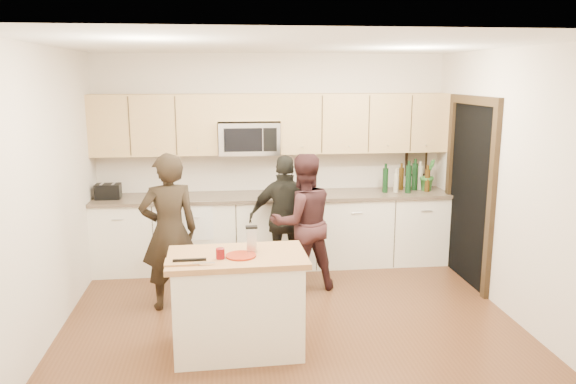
{
  "coord_description": "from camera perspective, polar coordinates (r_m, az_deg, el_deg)",
  "views": [
    {
      "loc": [
        -0.62,
        -5.26,
        2.42
      ],
      "look_at": [
        0.02,
        0.35,
        1.25
      ],
      "focal_mm": 35.0,
      "sensor_mm": 36.0,
      "label": 1
    }
  ],
  "objects": [
    {
      "name": "floor",
      "position": [
        5.83,
        0.2,
        -12.82
      ],
      "size": [
        4.5,
        4.5,
        0.0
      ],
      "primitive_type": "plane",
      "color": "#56331D",
      "rests_on": "ground"
    },
    {
      "name": "room_shell",
      "position": [
        5.35,
        0.22,
        4.3
      ],
      "size": [
        4.52,
        4.02,
        2.71
      ],
      "color": "beige",
      "rests_on": "ground"
    },
    {
      "name": "back_cabinetry",
      "position": [
        7.25,
        -1.37,
        -3.87
      ],
      "size": [
        4.5,
        0.66,
        0.94
      ],
      "color": "white",
      "rests_on": "ground"
    },
    {
      "name": "upper_cabinetry",
      "position": [
        7.15,
        -1.26,
        7.09
      ],
      "size": [
        4.5,
        0.33,
        0.75
      ],
      "color": "tan",
      "rests_on": "ground"
    },
    {
      "name": "microwave",
      "position": [
        7.11,
        -3.99,
        5.48
      ],
      "size": [
        0.76,
        0.41,
        0.4
      ],
      "color": "silver",
      "rests_on": "ground"
    },
    {
      "name": "doorway",
      "position": [
        6.91,
        17.98,
        0.61
      ],
      "size": [
        0.06,
        1.25,
        2.2
      ],
      "color": "black",
      "rests_on": "ground"
    },
    {
      "name": "framed_picture",
      "position": [
        7.78,
        12.88,
        3.0
      ],
      "size": [
        0.3,
        0.03,
        0.38
      ],
      "color": "black",
      "rests_on": "ground"
    },
    {
      "name": "dish_towel",
      "position": [
        6.97,
        -9.05,
        -1.87
      ],
      "size": [
        0.34,
        0.6,
        0.48
      ],
      "color": "white",
      "rests_on": "ground"
    },
    {
      "name": "island",
      "position": [
        5.07,
        -5.12,
        -11.14
      ],
      "size": [
        1.22,
        0.73,
        0.9
      ],
      "rotation": [
        0.0,
        0.0,
        0.03
      ],
      "color": "white",
      "rests_on": "ground"
    },
    {
      "name": "red_plate",
      "position": [
        4.86,
        -4.81,
        -6.46
      ],
      "size": [
        0.26,
        0.26,
        0.02
      ],
      "primitive_type": "cylinder",
      "color": "#99230D",
      "rests_on": "island"
    },
    {
      "name": "box_grater",
      "position": [
        4.92,
        -3.72,
        -4.71
      ],
      "size": [
        0.1,
        0.07,
        0.22
      ],
      "color": "silver",
      "rests_on": "red_plate"
    },
    {
      "name": "drink_glass",
      "position": [
        4.81,
        -6.89,
        -6.22
      ],
      "size": [
        0.08,
        0.08,
        0.09
      ],
      "primitive_type": "cylinder",
      "color": "#670B0E",
      "rests_on": "island"
    },
    {
      "name": "cutting_board",
      "position": [
        4.77,
        -10.7,
        -6.98
      ],
      "size": [
        0.29,
        0.2,
        0.02
      ],
      "primitive_type": "cube",
      "rotation": [
        0.0,
        0.0,
        0.03
      ],
      "color": "#A97046",
      "rests_on": "island"
    },
    {
      "name": "tongs",
      "position": [
        4.75,
        -9.97,
        -6.82
      ],
      "size": [
        0.28,
        0.04,
        0.02
      ],
      "primitive_type": "cube",
      "rotation": [
        0.0,
        0.0,
        0.03
      ],
      "color": "black",
      "rests_on": "cutting_board"
    },
    {
      "name": "knife",
      "position": [
        4.68,
        -8.51,
        -7.14
      ],
      "size": [
        0.18,
        0.03,
        0.01
      ],
      "primitive_type": "cube",
      "rotation": [
        0.0,
        0.0,
        0.03
      ],
      "color": "silver",
      "rests_on": "cutting_board"
    },
    {
      "name": "toaster",
      "position": [
        7.21,
        -17.81,
        0.06
      ],
      "size": [
        0.3,
        0.2,
        0.19
      ],
      "color": "black",
      "rests_on": "back_cabinetry"
    },
    {
      "name": "bottle_cluster",
      "position": [
        7.48,
        12.12,
        1.52
      ],
      "size": [
        0.63,
        0.3,
        0.42
      ],
      "color": "black",
      "rests_on": "back_cabinetry"
    },
    {
      "name": "orchid",
      "position": [
        7.58,
        14.0,
        1.7
      ],
      "size": [
        0.29,
        0.29,
        0.41
      ],
      "primitive_type": "imported",
      "rotation": [
        0.0,
        0.0,
        0.83
      ],
      "color": "#31712D",
      "rests_on": "back_cabinetry"
    },
    {
      "name": "woman_left",
      "position": [
        5.98,
        -11.97,
        -3.97
      ],
      "size": [
        0.69,
        0.54,
        1.66
      ],
      "primitive_type": "imported",
      "rotation": [
        0.0,
        0.0,
        3.41
      ],
      "color": "black",
      "rests_on": "ground"
    },
    {
      "name": "woman_center",
      "position": [
        6.37,
        1.5,
        -3.11
      ],
      "size": [
        0.87,
        0.74,
        1.58
      ],
      "primitive_type": "imported",
      "rotation": [
        0.0,
        0.0,
        3.35
      ],
      "color": "#32191A",
      "rests_on": "ground"
    },
    {
      "name": "woman_right",
      "position": [
        6.65,
        -0.18,
        -2.75
      ],
      "size": [
        0.94,
        0.53,
        1.52
      ],
      "primitive_type": "imported",
      "rotation": [
        0.0,
        0.0,
        2.95
      ],
      "color": "black",
      "rests_on": "ground"
    }
  ]
}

